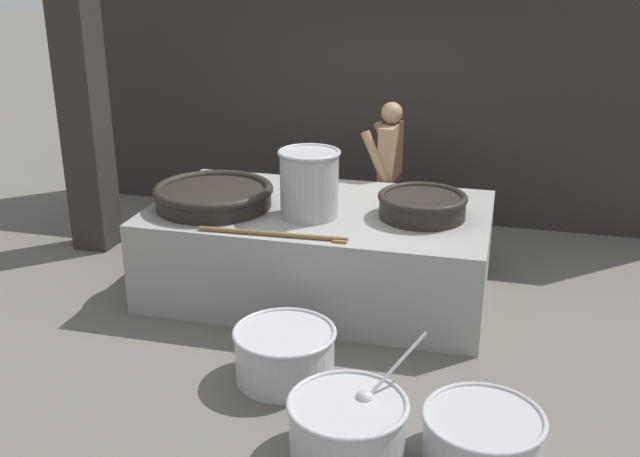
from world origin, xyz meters
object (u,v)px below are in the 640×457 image
prep_bowl_meat (482,434)px  prep_bowl_extra (285,352)px  cook (389,171)px  prep_bowl_vegetables (348,425)px  giant_wok_far (422,205)px  stock_pot (309,182)px  giant_wok_near (214,195)px

prep_bowl_meat → prep_bowl_extra: 1.64m
cook → prep_bowl_vegetables: (0.36, -3.68, -0.66)m
prep_bowl_meat → giant_wok_far: bearing=107.9°
prep_bowl_vegetables → stock_pot: bearing=111.3°
cook → prep_bowl_meat: bearing=114.4°
giant_wok_near → prep_bowl_vegetables: 2.89m
prep_bowl_vegetables → prep_bowl_meat: bearing=12.1°
giant_wok_near → prep_bowl_extra: giant_wok_near is taller
stock_pot → giant_wok_near: bearing=178.3°
prep_bowl_vegetables → giant_wok_far: bearing=86.2°
giant_wok_far → cook: size_ratio=0.49×
prep_bowl_vegetables → prep_bowl_meat: size_ratio=1.09×
giant_wok_far → cook: cook is taller
stock_pot → prep_bowl_extra: stock_pot is taller
prep_bowl_vegetables → prep_bowl_extra: size_ratio=1.10×
giant_wok_near → prep_bowl_vegetables: giant_wok_near is taller
prep_bowl_vegetables → prep_bowl_extra: prep_bowl_vegetables is taller
giant_wok_far → prep_bowl_meat: bearing=-72.1°
giant_wok_far → prep_bowl_meat: 2.42m
giant_wok_near → stock_pot: (0.94, -0.03, 0.20)m
giant_wok_near → prep_bowl_meat: (2.63, -1.98, -0.79)m
giant_wok_near → cook: 2.07m
giant_wok_far → prep_bowl_meat: (0.70, -2.17, -0.80)m
prep_bowl_meat → prep_bowl_extra: size_ratio=1.01×
giant_wok_near → cook: cook is taller
cook → giant_wok_far: bearing=116.6°
prep_bowl_meat → prep_bowl_extra: prep_bowl_extra is taller
giant_wok_far → giant_wok_near: bearing=-174.4°
prep_bowl_meat → cook: bearing=109.3°
stock_pot → prep_bowl_extra: (0.17, -1.35, -0.94)m
stock_pot → prep_bowl_extra: bearing=-83.0°
stock_pot → cook: 1.63m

